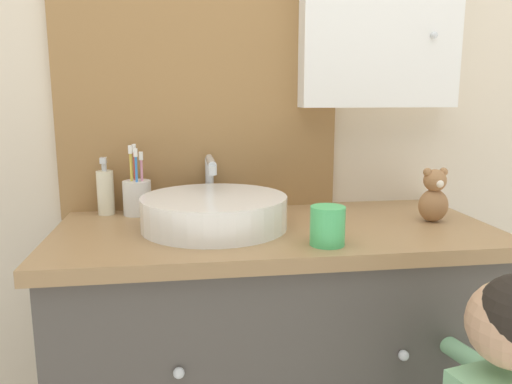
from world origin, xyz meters
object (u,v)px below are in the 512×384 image
(soap_dispenser, at_px, (106,191))
(drinking_cup, at_px, (328,226))
(teddy_bear, at_px, (434,196))
(toothbrush_holder, at_px, (137,196))
(sink_basin, at_px, (215,210))

(soap_dispenser, distance_m, drinking_cup, 0.65)
(soap_dispenser, distance_m, teddy_bear, 0.89)
(soap_dispenser, xyz_separation_m, teddy_bear, (0.87, -0.21, 0.00))
(toothbrush_holder, xyz_separation_m, teddy_bear, (0.78, -0.19, 0.01))
(sink_basin, distance_m, teddy_bear, 0.58)
(toothbrush_holder, distance_m, soap_dispenser, 0.09)
(toothbrush_holder, distance_m, drinking_cup, 0.57)
(soap_dispenser, relative_size, drinking_cup, 1.83)
(sink_basin, bearing_deg, drinking_cup, -38.39)
(sink_basin, height_order, teddy_bear, sink_basin)
(teddy_bear, bearing_deg, soap_dispenser, 166.33)
(soap_dispenser, relative_size, teddy_bear, 1.12)
(sink_basin, relative_size, drinking_cup, 4.73)
(teddy_bear, distance_m, drinking_cup, 0.37)
(teddy_bear, height_order, drinking_cup, teddy_bear)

